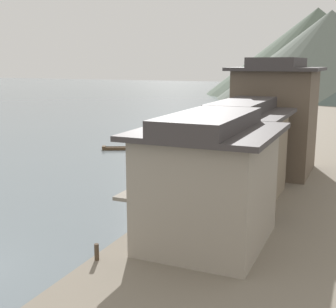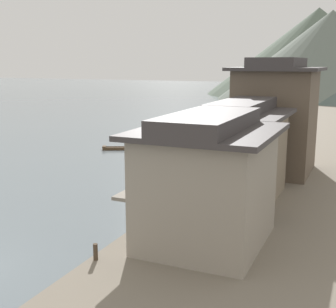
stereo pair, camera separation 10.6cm
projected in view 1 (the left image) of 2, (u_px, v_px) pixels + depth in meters
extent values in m
cube|color=brown|center=(211.00, 166.00, 39.75)|extent=(1.27, 4.93, 0.29)
cube|color=brown|center=(220.00, 158.00, 41.70)|extent=(0.94, 0.41, 0.26)
cube|color=brown|center=(201.00, 168.00, 37.69)|extent=(0.94, 0.41, 0.26)
cube|color=brown|center=(206.00, 164.00, 39.92)|extent=(0.30, 4.38, 0.08)
cube|color=brown|center=(216.00, 165.00, 39.51)|extent=(0.30, 4.38, 0.08)
cube|color=brown|center=(232.00, 135.00, 57.39)|extent=(3.47, 1.05, 0.20)
cube|color=brown|center=(244.00, 134.00, 56.69)|extent=(0.38, 0.87, 0.18)
cube|color=brown|center=(220.00, 132.00, 58.01)|extent=(0.38, 0.87, 0.18)
cube|color=brown|center=(233.00, 133.00, 57.75)|extent=(2.95, 0.16, 0.08)
cube|color=brown|center=(231.00, 134.00, 56.97)|extent=(2.95, 0.16, 0.08)
cube|color=brown|center=(121.00, 149.00, 48.02)|extent=(3.94, 2.49, 0.21)
cube|color=brown|center=(104.00, 147.00, 47.90)|extent=(0.64, 0.81, 0.19)
cube|color=brown|center=(138.00, 147.00, 48.05)|extent=(0.64, 0.81, 0.19)
cube|color=brown|center=(121.00, 148.00, 47.63)|extent=(3.17, 1.62, 0.08)
cube|color=brown|center=(121.00, 147.00, 48.34)|extent=(3.17, 1.62, 0.08)
cube|color=#423328|center=(223.00, 126.00, 64.77)|extent=(5.17, 1.00, 0.26)
cube|color=#423328|center=(240.00, 125.00, 63.69)|extent=(0.38, 0.76, 0.24)
cube|color=#423328|center=(208.00, 123.00, 65.75)|extent=(0.38, 0.76, 0.24)
cube|color=#423328|center=(224.00, 125.00, 65.06)|extent=(4.65, 0.23, 0.08)
cube|color=#423328|center=(223.00, 125.00, 64.40)|extent=(4.65, 0.23, 0.08)
cube|color=gray|center=(208.00, 189.00, 20.85)|extent=(5.23, 6.28, 5.20)
cube|color=gray|center=(151.00, 182.00, 22.02)|extent=(0.70, 6.28, 0.16)
cube|color=#3D3838|center=(209.00, 131.00, 20.30)|extent=(6.13, 7.18, 0.24)
cube|color=#3D3838|center=(209.00, 121.00, 20.21)|extent=(3.14, 7.18, 0.70)
cube|color=#7F705B|center=(241.00, 157.00, 27.74)|extent=(4.47, 6.77, 5.20)
cube|color=brown|center=(202.00, 154.00, 28.77)|extent=(0.70, 6.77, 0.16)
cube|color=#3D3838|center=(243.00, 114.00, 27.20)|extent=(5.37, 7.67, 0.24)
cube|color=#3D3838|center=(243.00, 106.00, 27.10)|extent=(2.68, 7.67, 0.70)
cube|color=brown|center=(275.00, 122.00, 34.38)|extent=(5.58, 6.30, 7.80)
cube|color=#4D4135|center=(235.00, 136.00, 35.88)|extent=(0.70, 6.30, 0.16)
cube|color=#4D4135|center=(236.00, 104.00, 35.35)|extent=(0.70, 6.30, 0.16)
cube|color=#3D3838|center=(278.00, 69.00, 33.57)|extent=(6.48, 7.20, 0.24)
cube|color=#3D3838|center=(278.00, 63.00, 33.47)|extent=(3.35, 7.20, 0.70)
cylinder|color=#473828|center=(97.00, 252.00, 19.26)|extent=(0.20, 0.20, 0.73)
cylinder|color=#473828|center=(169.00, 200.00, 26.21)|extent=(0.20, 0.20, 0.94)
cylinder|color=#473828|center=(224.00, 163.00, 36.13)|extent=(0.20, 0.20, 0.82)
cone|color=slate|center=(329.00, 55.00, 111.11)|extent=(55.25, 55.25, 21.82)
cone|color=#5B6B5B|center=(315.00, 52.00, 128.83)|extent=(62.59, 62.59, 24.51)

